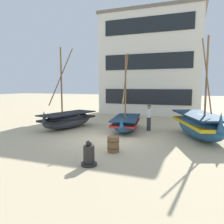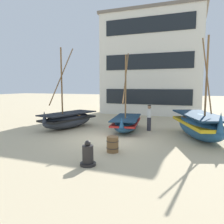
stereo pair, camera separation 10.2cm
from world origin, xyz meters
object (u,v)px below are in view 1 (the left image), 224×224
(capstan_winch, at_px, (89,156))
(harbor_building_main, at_px, (151,64))
(fishing_boat_far_right, at_px, (200,125))
(fisherman_by_hull, at_px, (149,118))
(fishing_boat_near_left, at_px, (126,123))
(wooden_barrel, at_px, (113,144))
(fishing_boat_centre_large, at_px, (68,119))

(capstan_winch, bearing_deg, harbor_building_main, 92.76)
(fishing_boat_far_right, xyz_separation_m, fisherman_by_hull, (-3.07, 1.11, 0.08))
(fishing_boat_near_left, relative_size, harbor_building_main, 0.48)
(wooden_barrel, distance_m, harbor_building_main, 15.83)
(fishing_boat_centre_large, bearing_deg, fishing_boat_near_left, 7.95)
(fishing_boat_centre_large, relative_size, fishing_boat_far_right, 1.00)
(capstan_winch, distance_m, harbor_building_main, 17.58)
(harbor_building_main, bearing_deg, fishing_boat_near_left, -88.44)
(fishing_boat_near_left, xyz_separation_m, wooden_barrel, (0.81, -4.73, -0.16))
(fishing_boat_centre_large, bearing_deg, capstan_winch, -52.64)
(fishing_boat_far_right, xyz_separation_m, capstan_winch, (-3.92, -6.01, -0.38))
(fishing_boat_near_left, distance_m, fisherman_by_hull, 1.52)
(fishing_boat_near_left, distance_m, fishing_boat_centre_large, 4.10)
(fishing_boat_near_left, distance_m, capstan_winch, 6.61)
(fishing_boat_centre_large, xyz_separation_m, capstan_winch, (4.60, -6.02, -0.23))
(fishing_boat_centre_large, xyz_separation_m, fisherman_by_hull, (5.45, 1.10, 0.23))
(fisherman_by_hull, bearing_deg, wooden_barrel, -96.24)
(harbor_building_main, bearing_deg, capstan_winch, -87.24)
(fishing_boat_near_left, distance_m, wooden_barrel, 4.80)
(fishing_boat_centre_large, relative_size, capstan_winch, 5.84)
(wooden_barrel, height_order, harbor_building_main, harbor_building_main)
(fishing_boat_far_right, distance_m, capstan_winch, 7.18)
(fisherman_by_hull, distance_m, harbor_building_main, 10.83)
(fishing_boat_near_left, relative_size, capstan_winch, 5.37)
(fishing_boat_near_left, relative_size, fishing_boat_far_right, 0.92)
(fishing_boat_far_right, height_order, harbor_building_main, harbor_building_main)
(fishing_boat_far_right, bearing_deg, harbor_building_main, 113.55)
(fishing_boat_near_left, height_order, wooden_barrel, fishing_boat_near_left)
(fishing_boat_near_left, height_order, fisherman_by_hull, fishing_boat_near_left)
(capstan_winch, bearing_deg, fishing_boat_near_left, 94.62)
(fisherman_by_hull, bearing_deg, fishing_boat_far_right, -19.85)
(fishing_boat_near_left, distance_m, fishing_boat_far_right, 4.49)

